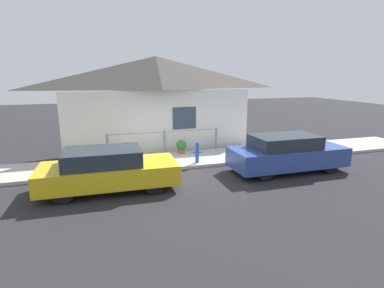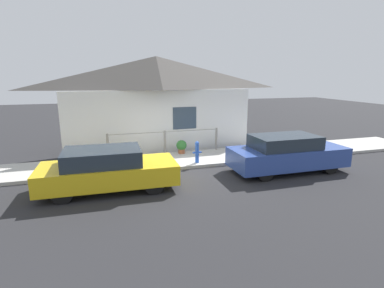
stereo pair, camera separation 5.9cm
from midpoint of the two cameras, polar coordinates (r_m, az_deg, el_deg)
ground_plane at (r=11.26m, az=-2.79°, el=-5.03°), size 60.00×60.00×0.00m
sidewalk at (r=12.29m, az=-4.07°, el=-3.17°), size 24.00×2.27×0.12m
house at (r=14.34m, az=-6.60°, el=12.56°), size 8.86×2.23×4.33m
fence at (r=13.07m, az=-5.06°, el=0.61°), size 4.90×0.10×1.01m
car_left at (r=9.57m, az=-15.64°, el=-4.65°), size 4.15×1.79×1.31m
car_right at (r=11.51m, az=17.77°, el=-1.72°), size 4.27×1.65×1.36m
fire_hydrant at (r=11.66m, az=1.12°, el=-1.45°), size 0.35×0.16×0.85m
potted_plant_near_hydrant at (r=13.08m, az=-1.88°, el=-0.41°), size 0.45×0.45×0.59m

